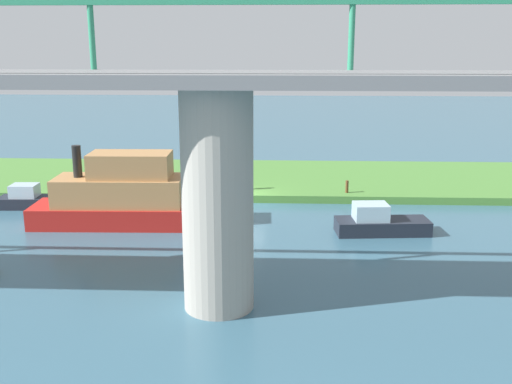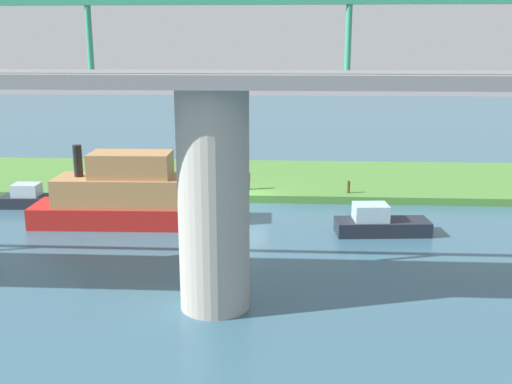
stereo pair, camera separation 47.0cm
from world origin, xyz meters
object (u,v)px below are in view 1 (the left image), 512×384
person_on_bank (246,179)px  mooring_post (347,187)px  bridge_pylon (218,201)px  motorboat_red (379,223)px  pontoon_yellow (32,199)px  motorboat_white (117,196)px

person_on_bank → mooring_post: bearing=174.9°
bridge_pylon → mooring_post: (-6.79, -16.86, -3.43)m
mooring_post → motorboat_red: 7.21m
motorboat_red → pontoon_yellow: size_ratio=1.14×
person_on_bank → mooring_post: (-6.72, 0.60, -0.29)m
motorboat_red → pontoon_yellow: motorboat_red is taller
motorboat_red → mooring_post: bearing=-81.7°
motorboat_red → pontoon_yellow: (21.17, -4.40, -0.07)m
person_on_bank → pontoon_yellow: size_ratio=0.31×
person_on_bank → motorboat_white: motorboat_white is taller
person_on_bank → motorboat_red: (-7.76, 7.72, -0.60)m
motorboat_white → motorboat_red: size_ratio=1.75×
person_on_bank → bridge_pylon: bearing=89.8°
motorboat_white → motorboat_red: 14.85m
bridge_pylon → pontoon_yellow: size_ratio=1.91×
person_on_bank → motorboat_white: bearing=43.9°
person_on_bank → motorboat_red: 10.97m
mooring_post → pontoon_yellow: 20.31m
mooring_post → pontoon_yellow: bearing=7.7°
bridge_pylon → mooring_post: bearing=-111.9°
mooring_post → person_on_bank: bearing=-5.1°
bridge_pylon → motorboat_red: size_ratio=1.67×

